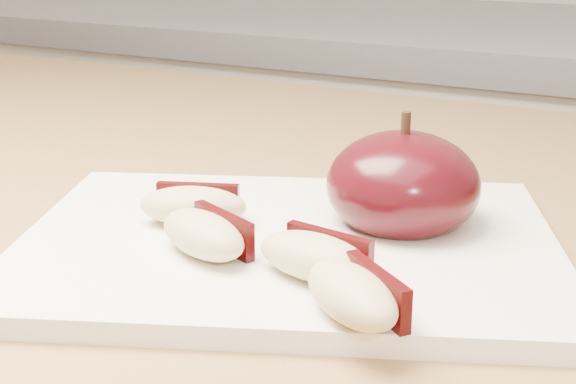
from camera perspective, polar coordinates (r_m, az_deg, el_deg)
The scene contains 7 objects.
back_cabinet at distance 1.34m, azimuth 15.71°, elevation -8.95°, with size 2.40×0.62×0.94m.
cutting_board at distance 0.43m, azimuth 0.00°, elevation -3.85°, with size 0.29×0.21×0.01m, color white.
apple_half at distance 0.45m, azimuth 8.17°, elevation 0.49°, with size 0.09×0.09×0.07m.
apple_wedge_a at distance 0.45m, azimuth -6.73°, elevation -0.95°, with size 0.07×0.05×0.02m.
apple_wedge_b at distance 0.41m, azimuth -5.90°, elevation -2.98°, with size 0.07×0.05×0.02m.
apple_wedge_c at distance 0.38m, azimuth 2.01°, elevation -4.59°, with size 0.06×0.04×0.02m.
apple_wedge_d at distance 0.34m, azimuth 4.74°, elevation -7.23°, with size 0.07×0.06×0.02m.
Camera 1 is at (0.24, 0.03, 1.07)m, focal length 50.00 mm.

